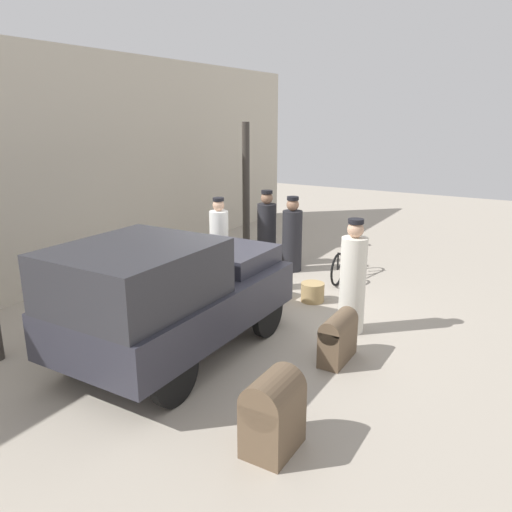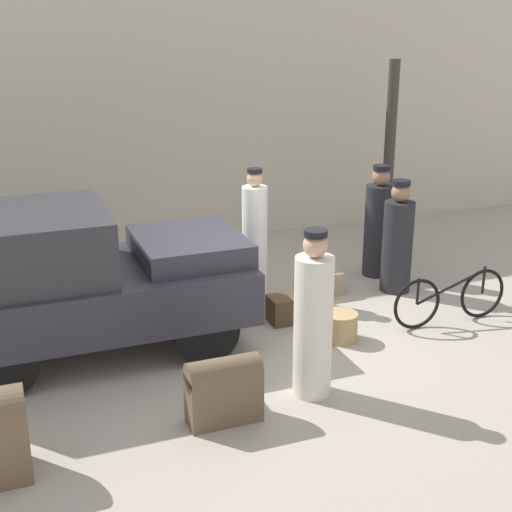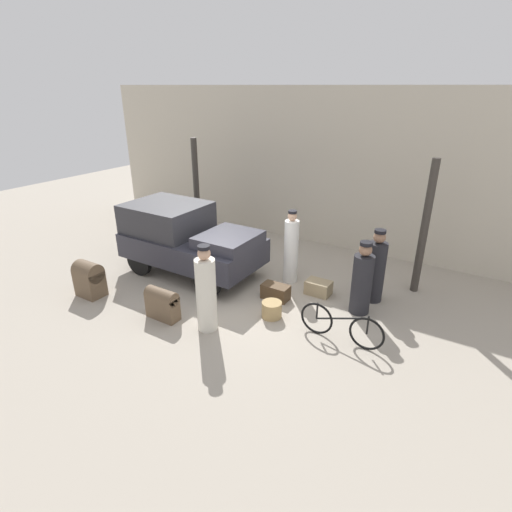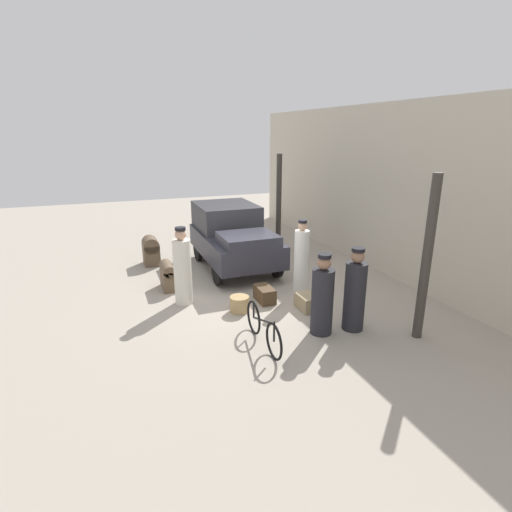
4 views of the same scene
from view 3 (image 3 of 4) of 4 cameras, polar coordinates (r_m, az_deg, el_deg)
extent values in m
plane|color=#A89E8E|center=(9.34, -1.70, -5.52)|extent=(30.00, 30.00, 0.00)
cube|color=beige|center=(12.01, 9.20, 12.18)|extent=(16.00, 0.15, 4.50)
cylinder|color=#38332D|center=(12.36, -8.50, 9.21)|extent=(0.18, 0.18, 3.10)
cylinder|color=#38332D|center=(9.67, 22.93, 3.64)|extent=(0.18, 0.18, 3.10)
cylinder|color=black|center=(10.35, -1.41, -0.20)|extent=(0.76, 0.12, 0.76)
cylinder|color=black|center=(9.15, -7.04, -3.66)|extent=(0.76, 0.12, 0.76)
cylinder|color=black|center=(11.60, -10.47, 2.07)|extent=(0.76, 0.12, 0.76)
cylinder|color=black|center=(10.55, -16.37, -0.71)|extent=(0.76, 0.12, 0.76)
cube|color=#2D2D38|center=(10.24, -9.07, 1.20)|extent=(3.52, 1.80, 0.61)
cube|color=#2D2D33|center=(10.53, -12.60, 5.42)|extent=(1.94, 1.66, 0.73)
cube|color=#2D2D38|center=(9.41, -3.92, 2.32)|extent=(1.23, 1.40, 0.27)
torus|color=black|center=(7.65, 15.52, -10.66)|extent=(0.66, 0.04, 0.66)
torus|color=black|center=(7.91, 8.65, -8.80)|extent=(0.66, 0.04, 0.66)
cylinder|color=black|center=(7.68, 12.12, -8.71)|extent=(1.00, 0.04, 0.36)
cylinder|color=black|center=(7.82, 8.73, -7.74)|extent=(0.04, 0.04, 0.34)
cylinder|color=black|center=(7.55, 15.67, -9.48)|extent=(0.04, 0.04, 0.37)
cylinder|color=tan|center=(8.42, 2.26, -7.66)|extent=(0.42, 0.42, 0.34)
cylinder|color=#232328|center=(9.20, 16.65, -2.21)|extent=(0.42, 0.42, 1.38)
sphere|color=#936B51|center=(8.90, 17.25, 2.57)|extent=(0.26, 0.26, 0.26)
cylinder|color=black|center=(8.85, 17.35, 3.38)|extent=(0.25, 0.25, 0.07)
cylinder|color=silver|center=(7.82, -7.12, -5.56)|extent=(0.40, 0.40, 1.50)
sphere|color=tan|center=(7.44, -7.45, 0.34)|extent=(0.25, 0.25, 0.25)
cylinder|color=black|center=(7.39, -7.50, 1.25)|extent=(0.23, 0.23, 0.07)
cylinder|color=#232328|center=(8.65, 14.84, -3.95)|extent=(0.42, 0.42, 1.31)
sphere|color=#936B51|center=(8.33, 15.39, 0.86)|extent=(0.26, 0.26, 0.26)
cylinder|color=black|center=(8.28, 15.48, 1.72)|extent=(0.25, 0.25, 0.07)
cylinder|color=white|center=(9.70, 5.03, 0.64)|extent=(0.35, 0.35, 1.56)
sphere|color=tan|center=(9.39, 5.22, 5.66)|extent=(0.22, 0.22, 0.22)
cylinder|color=black|center=(9.36, 5.24, 6.31)|extent=(0.20, 0.20, 0.06)
cube|color=#4C3823|center=(9.10, 2.81, -5.14)|extent=(0.62, 0.34, 0.35)
cube|color=#9E8966|center=(9.40, 8.91, -4.48)|extent=(0.57, 0.39, 0.33)
cube|color=brown|center=(8.55, -13.19, -7.10)|extent=(0.72, 0.31, 0.52)
cylinder|color=brown|center=(8.43, -13.35, -5.56)|extent=(0.72, 0.31, 0.31)
cube|color=brown|center=(9.94, -22.61, -3.62)|extent=(0.61, 0.45, 0.61)
cylinder|color=brown|center=(9.81, -22.88, -2.03)|extent=(0.61, 0.45, 0.45)
camera|label=1|loc=(11.78, -44.66, 10.74)|focal=35.00mm
camera|label=2|loc=(7.39, -63.39, 4.91)|focal=50.00mm
camera|label=4|loc=(5.59, 76.87, -2.53)|focal=28.00mm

